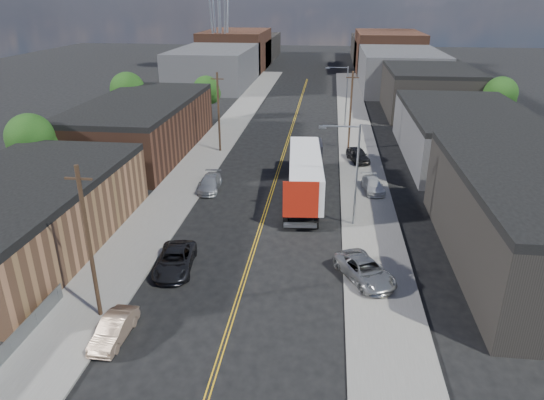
% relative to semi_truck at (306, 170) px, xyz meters
% --- Properties ---
extents(ground, '(260.00, 260.00, 0.00)m').
position_rel_semi_truck_xyz_m(ground, '(-3.46, 28.19, -2.60)').
color(ground, black).
rests_on(ground, ground).
extents(centerline, '(0.32, 120.00, 0.01)m').
position_rel_semi_truck_xyz_m(centerline, '(-3.46, 13.19, -2.60)').
color(centerline, gold).
rests_on(centerline, ground).
extents(sidewalk_left, '(5.00, 140.00, 0.15)m').
position_rel_semi_truck_xyz_m(sidewalk_left, '(-12.96, 13.19, -2.53)').
color(sidewalk_left, slate).
rests_on(sidewalk_left, ground).
extents(sidewalk_right, '(5.00, 140.00, 0.15)m').
position_rel_semi_truck_xyz_m(sidewalk_right, '(6.04, 13.19, -2.53)').
color(sidewalk_right, slate).
rests_on(sidewalk_right, ground).
extents(warehouse_tan, '(12.00, 22.00, 5.60)m').
position_rel_semi_truck_xyz_m(warehouse_tan, '(-21.46, -13.81, 0.20)').
color(warehouse_tan, '#8A5D40').
rests_on(warehouse_tan, ground).
extents(warehouse_brown, '(12.00, 26.00, 6.60)m').
position_rel_semi_truck_xyz_m(warehouse_brown, '(-21.46, 12.19, 0.70)').
color(warehouse_brown, '#43261A').
rests_on(warehouse_brown, ground).
extents(industrial_right_b, '(14.00, 24.00, 6.10)m').
position_rel_semi_truck_xyz_m(industrial_right_b, '(18.54, 14.19, 0.45)').
color(industrial_right_b, '#343436').
rests_on(industrial_right_b, ground).
extents(industrial_right_c, '(14.00, 22.00, 7.60)m').
position_rel_semi_truck_xyz_m(industrial_right_c, '(18.54, 40.19, 1.20)').
color(industrial_right_c, black).
rests_on(industrial_right_c, ground).
extents(skyline_left_a, '(16.00, 30.00, 8.00)m').
position_rel_semi_truck_xyz_m(skyline_left_a, '(-23.46, 63.19, 1.40)').
color(skyline_left_a, '#343436').
rests_on(skyline_left_a, ground).
extents(skyline_right_a, '(16.00, 30.00, 8.00)m').
position_rel_semi_truck_xyz_m(skyline_right_a, '(16.54, 63.19, 1.40)').
color(skyline_right_a, '#343436').
rests_on(skyline_right_a, ground).
extents(skyline_left_b, '(16.00, 26.00, 10.00)m').
position_rel_semi_truck_xyz_m(skyline_left_b, '(-23.46, 88.19, 2.40)').
color(skyline_left_b, '#43261A').
rests_on(skyline_left_b, ground).
extents(skyline_right_b, '(16.00, 26.00, 10.00)m').
position_rel_semi_truck_xyz_m(skyline_right_b, '(16.54, 88.19, 2.40)').
color(skyline_right_b, '#43261A').
rests_on(skyline_right_b, ground).
extents(skyline_left_c, '(16.00, 40.00, 7.00)m').
position_rel_semi_truck_xyz_m(skyline_left_c, '(-23.46, 108.19, 0.90)').
color(skyline_left_c, black).
rests_on(skyline_left_c, ground).
extents(skyline_right_c, '(16.00, 40.00, 7.00)m').
position_rel_semi_truck_xyz_m(skyline_right_c, '(16.54, 108.19, 0.90)').
color(skyline_right_c, black).
rests_on(skyline_right_c, ground).
extents(streetlight_near, '(3.39, 0.25, 9.00)m').
position_rel_semi_truck_xyz_m(streetlight_near, '(4.14, -6.81, 2.73)').
color(streetlight_near, gray).
rests_on(streetlight_near, ground).
extents(streetlight_far, '(3.39, 0.25, 9.00)m').
position_rel_semi_truck_xyz_m(streetlight_far, '(4.14, 28.19, 2.73)').
color(streetlight_far, gray).
rests_on(streetlight_far, ground).
extents(utility_pole_left_near, '(1.60, 0.26, 10.00)m').
position_rel_semi_truck_xyz_m(utility_pole_left_near, '(-11.66, -21.81, 2.54)').
color(utility_pole_left_near, black).
rests_on(utility_pole_left_near, ground).
extents(utility_pole_left_far, '(1.60, 0.26, 10.00)m').
position_rel_semi_truck_xyz_m(utility_pole_left_far, '(-11.66, 13.19, 2.54)').
color(utility_pole_left_far, black).
rests_on(utility_pole_left_far, ground).
extents(utility_pole_right, '(1.60, 0.26, 10.00)m').
position_rel_semi_truck_xyz_m(utility_pole_right, '(4.74, 16.19, 2.54)').
color(utility_pole_right, black).
rests_on(utility_pole_right, ground).
extents(tree_left_near, '(4.85, 4.76, 7.91)m').
position_rel_semi_truck_xyz_m(tree_left_near, '(-27.40, -1.81, 2.58)').
color(tree_left_near, black).
rests_on(tree_left_near, ground).
extents(tree_left_mid, '(5.10, 5.04, 8.37)m').
position_rel_semi_truck_xyz_m(tree_left_mid, '(-27.40, 23.19, 2.88)').
color(tree_left_mid, black).
rests_on(tree_left_mid, ground).
extents(tree_left_far, '(4.35, 4.20, 6.97)m').
position_rel_semi_truck_xyz_m(tree_left_far, '(-17.40, 30.19, 1.96)').
color(tree_left_far, black).
rests_on(tree_left_far, ground).
extents(tree_right_far, '(4.85, 4.76, 7.91)m').
position_rel_semi_truck_xyz_m(tree_right_far, '(26.60, 28.19, 2.58)').
color(tree_right_far, black).
rests_on(tree_right_far, ground).
extents(semi_truck, '(3.94, 17.58, 4.56)m').
position_rel_semi_truck_xyz_m(semi_truck, '(0.00, 0.00, 0.00)').
color(semi_truck, silver).
rests_on(semi_truck, ground).
extents(car_left_b, '(1.58, 4.20, 1.37)m').
position_rel_semi_truck_xyz_m(car_left_b, '(-9.86, -23.81, -1.92)').
color(car_left_b, '#9B7E65').
rests_on(car_left_b, ground).
extents(car_left_c, '(3.18, 5.78, 1.53)m').
position_rel_semi_truck_xyz_m(car_left_c, '(-8.67, -15.81, -1.83)').
color(car_left_c, black).
rests_on(car_left_c, ground).
extents(car_left_d, '(2.31, 5.10, 1.45)m').
position_rel_semi_truck_xyz_m(car_left_d, '(-9.86, 0.00, -1.88)').
color(car_left_d, '#AAADAF').
rests_on(car_left_d, ground).
extents(car_right_lot_a, '(4.77, 5.97, 1.51)m').
position_rel_semi_truck_xyz_m(car_right_lot_a, '(4.96, -15.81, -1.70)').
color(car_right_lot_a, gray).
rests_on(car_right_lot_a, sidewalk_right).
extents(car_right_lot_b, '(2.40, 4.66, 1.29)m').
position_rel_semi_truck_xyz_m(car_right_lot_b, '(6.78, 1.21, -1.81)').
color(car_right_lot_b, silver).
rests_on(car_right_lot_b, sidewalk_right).
extents(car_right_lot_c, '(3.11, 4.99, 1.58)m').
position_rel_semi_truck_xyz_m(car_right_lot_c, '(5.71, 10.80, -1.66)').
color(car_right_lot_c, black).
rests_on(car_right_lot_c, sidewalk_right).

